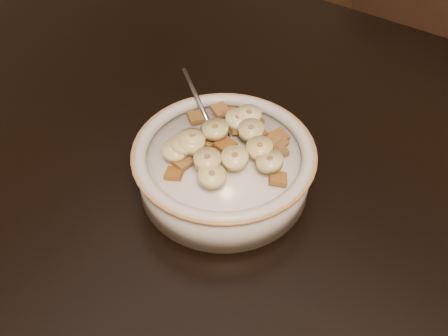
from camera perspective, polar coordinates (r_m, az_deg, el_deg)
The scene contains 40 objects.
table at distance 0.76m, azimuth -7.24°, elevation 4.94°, with size 1.40×0.90×0.04m, color black.
chair at distance 1.29m, azimuth 18.46°, elevation 9.12°, with size 0.44×0.44×1.00m, color #311E14.
cereal_bowl at distance 0.62m, azimuth 0.00°, elevation -0.28°, with size 0.21×0.21×0.05m, color #ABA393.
milk at distance 0.60m, azimuth 0.00°, elevation 1.38°, with size 0.18×0.18×0.00m, color silver.
spoon at distance 0.62m, azimuth -1.12°, elevation 3.74°, with size 0.04×0.05×0.01m, color #A1A1A1.
cereal_square_0 at distance 0.65m, azimuth -0.42°, elevation 6.65°, with size 0.02×0.02×0.01m, color brown.
cereal_square_1 at distance 0.62m, azimuth 1.60°, elevation 4.58°, with size 0.02×0.02×0.01m, color olive.
cereal_square_2 at distance 0.61m, azimuth 6.23°, elevation 2.92°, with size 0.02×0.02×0.01m, color brown.
cereal_square_3 at distance 0.60m, azimuth 5.79°, elevation 1.67°, with size 0.02×0.02×0.01m, color brown.
cereal_square_4 at distance 0.58m, azimuth -4.77°, elevation 0.74°, with size 0.02×0.02×0.01m, color brown.
cereal_square_5 at distance 0.57m, azimuth 6.21°, elevation -1.19°, with size 0.02×0.02×0.01m, color brown.
cereal_square_6 at distance 0.56m, azimuth -0.74°, elevation -0.57°, with size 0.02×0.02×0.01m, color #9D5F24.
cereal_square_7 at distance 0.58m, azimuth -5.72°, elevation -0.62°, with size 0.02×0.02×0.01m, color #8F5817.
cereal_square_8 at distance 0.58m, azimuth 0.19°, elevation 2.67°, with size 0.02×0.02×0.01m, color brown.
cereal_square_9 at distance 0.62m, azimuth 3.75°, elevation 4.03°, with size 0.02×0.02×0.01m, color brown.
cereal_square_10 at distance 0.64m, azimuth 3.41°, elevation 5.27°, with size 0.02×0.02×0.01m, color brown.
cereal_square_11 at distance 0.62m, azimuth 3.40°, elevation 4.45°, with size 0.02×0.02×0.01m, color brown.
cereal_square_12 at distance 0.61m, azimuth 5.42°, elevation 3.03°, with size 0.02×0.02×0.01m, color olive.
cereal_square_13 at distance 0.60m, azimuth 6.24°, elevation 2.02°, with size 0.02×0.02×0.01m, color brown.
cereal_square_14 at distance 0.65m, azimuth -3.19°, elevation 5.85°, with size 0.02×0.02×0.01m, color brown.
cereal_square_15 at distance 0.60m, azimuth -1.85°, elevation 3.23°, with size 0.02×0.02×0.01m, color olive.
cereal_square_16 at distance 0.60m, azimuth -5.63°, elevation 1.77°, with size 0.02×0.02×0.01m, color #94591D.
cereal_square_17 at distance 0.62m, azimuth 6.28°, elevation 3.60°, with size 0.02×0.02×0.01m, color #8E591C.
cereal_square_18 at distance 0.64m, azimuth 1.66°, elevation 5.62°, with size 0.02×0.02×0.01m, color olive.
cereal_square_19 at distance 0.65m, azimuth 0.90°, elevation 6.36°, with size 0.02×0.02×0.01m, color brown.
cereal_square_20 at distance 0.60m, azimuth -1.43°, elevation 3.95°, with size 0.02×0.02×0.01m, color brown.
cereal_square_21 at distance 0.60m, azimuth -3.18°, elevation 3.28°, with size 0.02×0.02×0.01m, color #975920.
banana_slice_0 at distance 0.60m, azimuth 3.11°, elevation 4.38°, with size 0.03×0.03×0.01m, color #C8BB7A.
banana_slice_1 at distance 0.59m, azimuth -1.01°, elevation 4.45°, with size 0.03×0.03×0.01m, color #D2C976.
banana_slice_2 at distance 0.56m, azimuth -1.93°, elevation 0.98°, with size 0.03×0.03×0.01m, color #ECD487.
banana_slice_3 at distance 0.58m, azimuth 4.09°, elevation 2.33°, with size 0.03×0.03×0.01m, color #F4D277.
banana_slice_4 at distance 0.59m, azimuth -3.59°, elevation 3.46°, with size 0.03×0.03×0.01m, color #D7C685.
banana_slice_5 at distance 0.62m, azimuth 2.87°, elevation 6.11°, with size 0.03×0.03×0.01m, color #F2E497.
banana_slice_6 at distance 0.62m, azimuth 1.60°, elevation 5.58°, with size 0.03×0.03×0.01m, color #F9ED89.
banana_slice_7 at distance 0.58m, azimuth -3.73°, elevation 2.96°, with size 0.03×0.03×0.01m, color beige.
banana_slice_8 at distance 0.55m, azimuth -1.39°, elevation -0.92°, with size 0.03×0.03×0.01m, color #CEBE6B.
banana_slice_9 at distance 0.56m, azimuth 1.24°, elevation 1.16°, with size 0.03×0.03×0.01m, color #E3CA75.
banana_slice_10 at distance 0.58m, azimuth -4.57°, elevation 2.77°, with size 0.03×0.03×0.01m, color beige.
banana_slice_11 at distance 0.57m, azimuth 5.23°, elevation 0.79°, with size 0.03×0.03×0.01m, color #CABA7C.
banana_slice_12 at distance 0.59m, azimuth -5.60°, elevation 2.03°, with size 0.03×0.03×0.01m, color #F6E787.
Camera 1 is at (0.39, -0.42, 1.23)m, focal length 40.00 mm.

